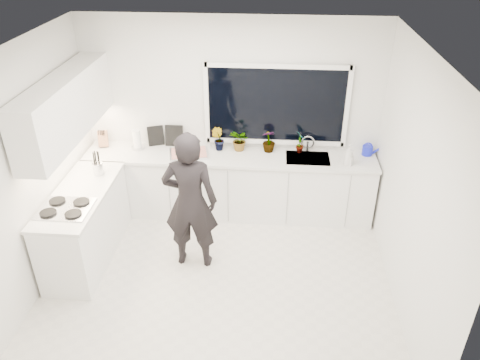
{
  "coord_description": "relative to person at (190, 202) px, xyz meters",
  "views": [
    {
      "loc": [
        0.58,
        -4.15,
        3.8
      ],
      "look_at": [
        0.22,
        0.4,
        1.15
      ],
      "focal_mm": 35.0,
      "sensor_mm": 36.0,
      "label": 1
    }
  ],
  "objects": [
    {
      "name": "base_cabinets_back",
      "position": [
        0.35,
        1.12,
        -0.44
      ],
      "size": [
        3.92,
        0.58,
        0.88
      ],
      "primitive_type": "cube",
      "color": "white",
      "rests_on": "floor"
    },
    {
      "name": "soap_bottles",
      "position": [
        1.91,
        0.97,
        0.17
      ],
      "size": [
        0.15,
        0.15,
        0.28
      ],
      "color": "#D8BF66",
      "rests_on": "countertop_back"
    },
    {
      "name": "wall_right",
      "position": [
        2.36,
        -0.33,
        0.47
      ],
      "size": [
        0.02,
        3.5,
        2.7
      ],
      "primitive_type": "cube",
      "color": "white",
      "rests_on": "ground"
    },
    {
      "name": "upper_cabinets",
      "position": [
        -1.44,
        0.37,
        0.97
      ],
      "size": [
        0.34,
        2.1,
        0.7
      ],
      "primitive_type": "cube",
      "color": "white",
      "rests_on": "wall_left"
    },
    {
      "name": "stovetop",
      "position": [
        -1.34,
        -0.33,
        0.06
      ],
      "size": [
        0.56,
        0.48,
        0.03
      ],
      "primitive_type": "cube",
      "color": "black",
      "rests_on": "countertop_left"
    },
    {
      "name": "wall_back",
      "position": [
        0.35,
        1.43,
        0.47
      ],
      "size": [
        4.0,
        0.02,
        2.7
      ],
      "primitive_type": "cube",
      "color": "white",
      "rests_on": "ground"
    },
    {
      "name": "wall_left",
      "position": [
        -1.66,
        -0.33,
        0.47
      ],
      "size": [
        0.02,
        3.5,
        2.7
      ],
      "primitive_type": "cube",
      "color": "white",
      "rests_on": "ground"
    },
    {
      "name": "window",
      "position": [
        0.95,
        1.4,
        0.67
      ],
      "size": [
        1.8,
        0.02,
        1.0
      ],
      "primitive_type": "cube",
      "color": "black",
      "rests_on": "wall_back"
    },
    {
      "name": "countertop_left",
      "position": [
        -1.32,
        0.02,
        0.02
      ],
      "size": [
        0.62,
        1.6,
        0.04
      ],
      "primitive_type": "cube",
      "color": "silver",
      "rests_on": "base_cabinets_left"
    },
    {
      "name": "countertop_back",
      "position": [
        0.35,
        1.11,
        0.02
      ],
      "size": [
        3.94,
        0.62,
        0.04
      ],
      "primitive_type": "cube",
      "color": "silver",
      "rests_on": "base_cabinets_back"
    },
    {
      "name": "knife_block",
      "position": [
        -1.44,
        1.26,
        0.15
      ],
      "size": [
        0.15,
        0.13,
        0.22
      ],
      "primitive_type": "cube",
      "rotation": [
        0.0,
        0.0,
        0.25
      ],
      "color": "#9E6449",
      "rests_on": "countertop_back"
    },
    {
      "name": "faucet",
      "position": [
        1.4,
        1.32,
        0.15
      ],
      "size": [
        0.03,
        0.03,
        0.22
      ],
      "primitive_type": "cylinder",
      "color": "silver",
      "rests_on": "countertop_back"
    },
    {
      "name": "picture_frame_small",
      "position": [
        -0.45,
        1.36,
        0.19
      ],
      "size": [
        0.25,
        0.02,
        0.3
      ],
      "primitive_type": "cube",
      "rotation": [
        0.0,
        0.0,
        0.0
      ],
      "color": "black",
      "rests_on": "countertop_back"
    },
    {
      "name": "herb_plants",
      "position": [
        0.63,
        1.28,
        0.2
      ],
      "size": [
        1.3,
        0.36,
        0.32
      ],
      "color": "#26662D",
      "rests_on": "countertop_back"
    },
    {
      "name": "ceiling",
      "position": [
        0.35,
        -0.33,
        1.83
      ],
      "size": [
        4.0,
        3.5,
        0.02
      ],
      "primitive_type": "cube",
      "color": "white",
      "rests_on": "wall_back"
    },
    {
      "name": "picture_frame_large",
      "position": [
        -0.71,
        1.36,
        0.18
      ],
      "size": [
        0.21,
        0.1,
        0.28
      ],
      "primitive_type": "cube",
      "rotation": [
        0.0,
        0.0,
        0.36
      ],
      "color": "black",
      "rests_on": "countertop_back"
    },
    {
      "name": "person",
      "position": [
        0.0,
        0.0,
        0.0
      ],
      "size": [
        0.64,
        0.42,
        1.75
      ],
      "primitive_type": "imported",
      "rotation": [
        0.0,
        0.0,
        3.14
      ],
      "color": "black",
      "rests_on": "floor"
    },
    {
      "name": "utensil_crock",
      "position": [
        -1.24,
        0.47,
        0.12
      ],
      "size": [
        0.14,
        0.14,
        0.16
      ],
      "primitive_type": "cylinder",
      "rotation": [
        0.0,
        0.0,
        0.07
      ],
      "color": "silver",
      "rests_on": "countertop_left"
    },
    {
      "name": "pizza_tray",
      "position": [
        -0.2,
        1.09,
        0.06
      ],
      "size": [
        0.58,
        0.48,
        0.03
      ],
      "primitive_type": "cube",
      "rotation": [
        0.0,
        0.0,
        0.23
      ],
      "color": "#B2B3B7",
      "rests_on": "countertop_back"
    },
    {
      "name": "base_cabinets_left",
      "position": [
        -1.32,
        0.02,
        -0.44
      ],
      "size": [
        0.58,
        1.6,
        0.88
      ],
      "primitive_type": "cube",
      "color": "white",
      "rests_on": "floor"
    },
    {
      "name": "sink",
      "position": [
        1.4,
        1.12,
        -0.01
      ],
      "size": [
        0.58,
        0.42,
        0.14
      ],
      "primitive_type": "cube",
      "color": "silver",
      "rests_on": "countertop_back"
    },
    {
      "name": "paper_towel_roll",
      "position": [
        -0.94,
        1.22,
        0.17
      ],
      "size": [
        0.14,
        0.14,
        0.26
      ],
      "primitive_type": "cylinder",
      "rotation": [
        0.0,
        0.0,
        -0.4
      ],
      "color": "white",
      "rests_on": "countertop_back"
    },
    {
      "name": "pizza",
      "position": [
        -0.2,
        1.09,
        0.08
      ],
      "size": [
        0.53,
        0.43,
        0.01
      ],
      "primitive_type": "cube",
      "rotation": [
        0.0,
        0.0,
        0.23
      ],
      "color": "#B22317",
      "rests_on": "pizza_tray"
    },
    {
      "name": "floor",
      "position": [
        0.35,
        -0.33,
        -0.89
      ],
      "size": [
        4.0,
        3.5,
        0.02
      ],
      "primitive_type": "cube",
      "color": "beige",
      "rests_on": "ground"
    },
    {
      "name": "watering_can",
      "position": [
        2.2,
        1.28,
        0.11
      ],
      "size": [
        0.14,
        0.14,
        0.13
      ],
      "primitive_type": "cylinder",
      "rotation": [
        0.0,
        0.0,
        0.01
      ],
      "color": "#161ECE",
      "rests_on": "countertop_back"
    }
  ]
}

